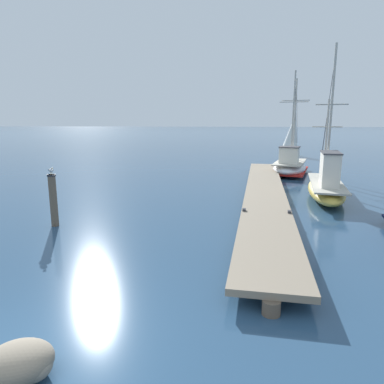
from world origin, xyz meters
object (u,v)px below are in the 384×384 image
(mooring_piling, at_px, (53,199))
(distant_sailboat, at_px, (292,136))
(fishing_boat_1, at_px, (290,165))
(perched_seagull, at_px, (51,170))
(fishing_boat_0, at_px, (327,185))
(shore_rock_near_left, at_px, (21,364))

(mooring_piling, distance_m, distant_sailboat, 29.64)
(fishing_boat_1, height_order, mooring_piling, fishing_boat_1)
(fishing_boat_1, relative_size, distant_sailboat, 1.50)
(perched_seagull, relative_size, distant_sailboat, 0.06)
(fishing_boat_0, distance_m, perched_seagull, 12.20)
(mooring_piling, bearing_deg, fishing_boat_1, 52.76)
(fishing_boat_0, distance_m, mooring_piling, 12.12)
(perched_seagull, bearing_deg, distant_sailboat, 65.28)
(fishing_boat_0, distance_m, distant_sailboat, 21.32)
(perched_seagull, bearing_deg, mooring_piling, -44.50)
(fishing_boat_1, distance_m, perched_seagull, 16.83)
(shore_rock_near_left, xyz_separation_m, distant_sailboat, (9.11, 34.07, 1.80))
(fishing_boat_1, relative_size, perched_seagull, 23.27)
(fishing_boat_0, height_order, fishing_boat_1, fishing_boat_0)
(fishing_boat_1, height_order, shore_rock_near_left, fishing_boat_1)
(perched_seagull, xyz_separation_m, distant_sailboat, (12.39, 26.90, 0.04))
(fishing_boat_1, distance_m, mooring_piling, 16.78)
(shore_rock_near_left, distance_m, distant_sailboat, 35.32)
(fishing_boat_0, bearing_deg, distant_sailboat, 85.46)
(fishing_boat_1, bearing_deg, mooring_piling, -127.24)
(fishing_boat_0, height_order, perched_seagull, fishing_boat_0)
(fishing_boat_1, xyz_separation_m, mooring_piling, (-10.15, -13.35, 0.34))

